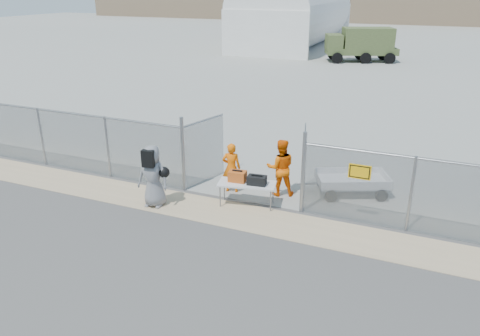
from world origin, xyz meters
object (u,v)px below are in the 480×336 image
at_px(folding_table, 247,194).
at_px(security_worker_right, 281,168).
at_px(security_worker_left, 231,168).
at_px(utility_trailer, 352,183).
at_px(visitor, 153,176).

relative_size(folding_table, security_worker_right, 0.93).
xyz_separation_m(security_worker_left, utility_trailer, (3.66, 1.39, -0.48)).
relative_size(security_worker_left, security_worker_right, 0.89).
distance_m(folding_table, security_worker_right, 1.45).
bearing_deg(utility_trailer, folding_table, -167.05).
height_order(folding_table, visitor, visitor).
xyz_separation_m(folding_table, security_worker_left, (-0.86, 0.76, 0.46)).
relative_size(security_worker_left, visitor, 0.86).
relative_size(security_worker_right, visitor, 0.96).
distance_m(folding_table, utility_trailer, 3.53).
xyz_separation_m(folding_table, visitor, (-2.61, -1.13, 0.60)).
bearing_deg(security_worker_right, folding_table, 35.66).
bearing_deg(security_worker_right, utility_trailer, -178.15).
height_order(security_worker_right, utility_trailer, security_worker_right).
relative_size(folding_table, security_worker_left, 1.05).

